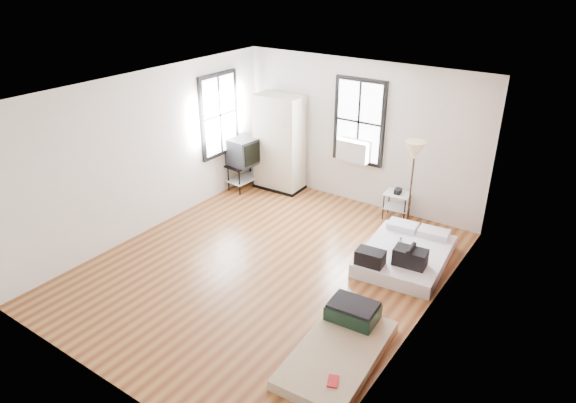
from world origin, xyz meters
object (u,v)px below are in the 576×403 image
Objects in this scene: mattress_main at (405,254)px; wardrobe at (279,143)px; mattress_bare at (341,343)px; tv_stand at (244,153)px; side_table at (397,199)px; floor_lamp at (415,155)px.

mattress_main is 3.71m from wardrobe.
wardrobe reaches higher than mattress_main.
tv_stand reaches higher than mattress_bare.
wardrobe is 3.28× the size of side_table.
side_table is 0.55× the size of tv_stand.
mattress_main is 1.64× the size of tv_stand.
floor_lamp reaches higher than tv_stand.
side_table is 0.36× the size of floor_lamp.
side_table is at bearing 138.31° from floor_lamp.
mattress_bare is 1.64× the size of tv_stand.
tv_stand is (-4.13, 3.23, 0.68)m from mattress_bare.
mattress_main reaches higher than mattress_bare.
floor_lamp is 1.51× the size of tv_stand.
wardrobe is at bearing -178.47° from side_table.
mattress_bare is 5.17m from wardrobe.
mattress_main is 2.38m from mattress_bare.
floor_lamp is (0.35, -0.31, 1.03)m from side_table.
mattress_bare is 3.85m from side_table.
mattress_main is 1.70m from floor_lamp.
tv_stand is at bearing -171.16° from side_table.
side_table is (-0.75, 1.36, 0.25)m from mattress_main.
tv_stand is (-3.96, 0.86, 0.65)m from mattress_main.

